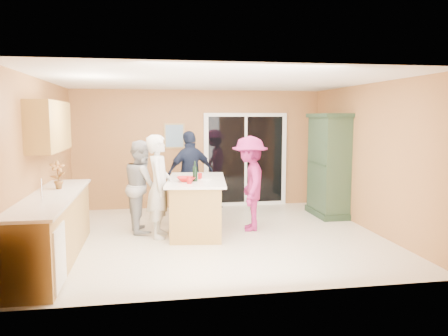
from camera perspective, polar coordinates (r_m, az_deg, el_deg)
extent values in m
plane|color=white|center=(7.51, -1.01, -8.86)|extent=(5.50, 5.50, 0.00)
cube|color=white|center=(7.26, -1.05, 11.33)|extent=(5.50, 5.00, 0.10)
cube|color=tan|center=(9.74, -3.25, 2.48)|extent=(5.50, 0.10, 2.60)
cube|color=tan|center=(4.83, 3.44, -1.81)|extent=(5.50, 0.10, 2.60)
cube|color=tan|center=(7.38, -22.66, 0.63)|extent=(0.10, 5.00, 2.60)
cube|color=tan|center=(8.15, 18.46, 1.33)|extent=(0.10, 5.00, 2.60)
cube|color=#AE8443|center=(6.59, -21.51, -7.51)|extent=(0.60, 3.00, 0.90)
cube|color=white|center=(5.57, -23.72, -10.74)|extent=(0.62, 0.60, 0.72)
cube|color=silver|center=(6.49, -21.56, -3.48)|extent=(0.65, 3.05, 0.04)
cylinder|color=silver|center=(5.98, -22.74, -2.71)|extent=(0.02, 0.02, 0.30)
cube|color=#AE8443|center=(7.11, -21.85, 5.10)|extent=(0.35, 1.60, 0.75)
cube|color=white|center=(9.90, 2.82, 1.10)|extent=(1.90, 0.05, 2.10)
cube|color=black|center=(9.89, 2.84, 1.10)|extent=(1.70, 0.03, 1.94)
cube|color=white|center=(9.88, 2.85, 1.09)|extent=(0.06, 0.04, 1.94)
cube|color=silver|center=(9.91, 3.71, 0.81)|extent=(0.02, 0.03, 0.12)
cube|color=#A38651|center=(9.66, -6.50, 4.20)|extent=(0.46, 0.03, 0.56)
cube|color=teal|center=(9.64, -6.50, 4.19)|extent=(0.38, 0.02, 0.48)
cube|color=#AE8443|center=(7.67, -3.60, -5.07)|extent=(1.02, 1.68, 0.90)
cube|color=silver|center=(7.58, -3.62, -1.58)|extent=(1.20, 1.91, 0.04)
cube|color=black|center=(7.76, -3.58, -7.97)|extent=(0.93, 1.60, 0.10)
cube|color=#233925|center=(9.26, 13.34, -5.65)|extent=(0.58, 1.09, 0.12)
cube|color=#344C33|center=(9.11, 13.51, 0.32)|extent=(0.52, 1.03, 1.94)
cube|color=#233925|center=(9.06, 13.68, 6.68)|extent=(0.60, 1.13, 0.08)
imported|color=silver|center=(7.36, -8.46, -2.38)|extent=(0.50, 0.68, 1.72)
imported|color=#AAA9AC|center=(7.80, -10.62, -2.31)|extent=(0.72, 0.86, 1.61)
imported|color=#1A243A|center=(8.87, -4.39, -0.75)|extent=(1.10, 0.77, 1.74)
imported|color=#942067|center=(7.76, 3.39, -2.02)|extent=(0.81, 1.18, 1.68)
imported|color=#AC1314|center=(7.29, -4.97, -1.46)|extent=(0.32, 0.32, 0.08)
imported|color=#B11211|center=(6.96, -20.89, -0.82)|extent=(0.26, 0.21, 0.43)
cylinder|color=#AC1314|center=(7.02, -4.55, -1.59)|extent=(0.10, 0.10, 0.12)
cylinder|color=#AC1314|center=(7.55, -3.16, -1.05)|extent=(0.07, 0.07, 0.11)
cylinder|color=black|center=(7.29, -3.80, -0.78)|extent=(0.08, 0.08, 0.25)
cylinder|color=black|center=(7.27, -3.81, 0.54)|extent=(0.03, 0.03, 0.09)
cylinder|color=silver|center=(7.53, -2.30, -1.42)|extent=(0.24, 0.24, 0.01)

